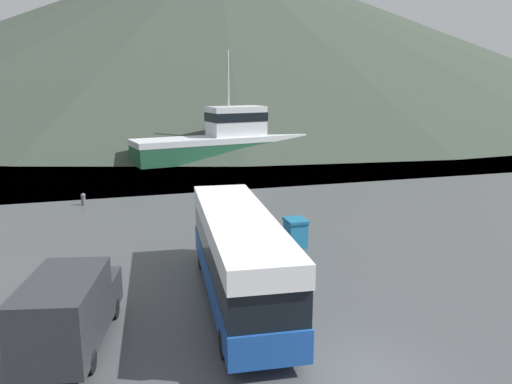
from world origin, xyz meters
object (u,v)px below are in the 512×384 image
at_px(fishing_boat, 224,140).
at_px(small_boat, 66,148).
at_px(tour_bus, 239,254).
at_px(storage_bin, 295,232).
at_px(delivery_van, 69,309).

bearing_deg(fishing_boat, small_boat, 46.32).
height_order(fishing_boat, small_boat, fishing_boat).
bearing_deg(tour_bus, storage_bin, 56.47).
bearing_deg(tour_bus, delivery_van, -157.66).
height_order(delivery_van, fishing_boat, fishing_boat).
bearing_deg(delivery_van, tour_bus, 29.55).
relative_size(delivery_van, storage_bin, 4.07).
xyz_separation_m(fishing_boat, small_boat, (-16.77, 10.73, -1.55)).
bearing_deg(storage_bin, tour_bus, -128.85).
distance_m(tour_bus, storage_bin, 7.14).
xyz_separation_m(delivery_van, storage_bin, (10.37, 7.31, -0.60)).
bearing_deg(storage_bin, delivery_van, -144.82).
distance_m(tour_bus, fishing_boat, 35.64).
bearing_deg(delivery_van, small_boat, 106.47).
distance_m(delivery_van, small_boat, 47.50).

